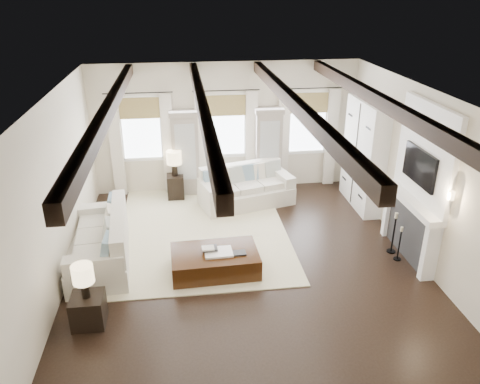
{
  "coord_description": "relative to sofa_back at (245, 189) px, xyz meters",
  "views": [
    {
      "loc": [
        -1.1,
        -7.37,
        4.86
      ],
      "look_at": [
        -0.03,
        0.86,
        1.15
      ],
      "focal_mm": 35.0,
      "sensor_mm": 36.0,
      "label": 1
    }
  ],
  "objects": [
    {
      "name": "book_loose",
      "position": [
        -0.53,
        -2.95,
        0.05
      ],
      "size": [
        0.25,
        0.19,
        0.03
      ],
      "primitive_type": "cube",
      "rotation": [
        0.0,
        0.0,
        0.03
      ],
      "color": "#262628",
      "rests_on": "ottoman"
    },
    {
      "name": "tray",
      "position": [
        -0.9,
        -2.89,
        0.05
      ],
      "size": [
        0.51,
        0.4,
        0.04
      ],
      "primitive_type": "cube",
      "rotation": [
        0.0,
        0.0,
        0.03
      ],
      "color": "white",
      "rests_on": "ottoman"
    },
    {
      "name": "side_table_front",
      "position": [
        -3.02,
        -4.02,
        -0.13
      ],
      "size": [
        0.5,
        0.5,
        0.5
      ],
      "primitive_type": "cube",
      "color": "black",
      "rests_on": "ground"
    },
    {
      "name": "book_lower",
      "position": [
        -1.04,
        -2.8,
        0.09
      ],
      "size": [
        0.27,
        0.21,
        0.04
      ],
      "primitive_type": "cube",
      "rotation": [
        0.0,
        0.0,
        0.03
      ],
      "color": "#262628",
      "rests_on": "tray"
    },
    {
      "name": "lamp_front",
      "position": [
        -3.02,
        -4.02,
        0.5
      ],
      "size": [
        0.32,
        0.32,
        0.56
      ],
      "color": "black",
      "rests_on": "side_table_front"
    },
    {
      "name": "side_table_back",
      "position": [
        -1.65,
        0.51,
        -0.08
      ],
      "size": [
        0.4,
        0.4,
        0.6
      ],
      "primitive_type": "cube",
      "color": "black",
      "rests_on": "ground"
    },
    {
      "name": "sofa_left",
      "position": [
        -3.02,
        -2.23,
        0.02
      ],
      "size": [
        1.24,
        2.4,
        0.99
      ],
      "color": "silver",
      "rests_on": "ground"
    },
    {
      "name": "book_upper",
      "position": [
        -1.08,
        -2.85,
        0.13
      ],
      "size": [
        0.23,
        0.18,
        0.03
      ],
      "primitive_type": "cube",
      "rotation": [
        0.0,
        0.0,
        0.03
      ],
      "color": "beige",
      "rests_on": "book_lower"
    },
    {
      "name": "room_shell",
      "position": [
        0.4,
        -1.85,
        1.51
      ],
      "size": [
        6.54,
        7.54,
        3.22
      ],
      "color": "beige",
      "rests_on": "ground"
    },
    {
      "name": "sofa_back",
      "position": [
        0.0,
        0.0,
        0.0
      ],
      "size": [
        2.34,
        1.51,
        0.93
      ],
      "color": "silver",
      "rests_on": "ground"
    },
    {
      "name": "area_rug",
      "position": [
        -1.1,
        -1.18,
        -0.37
      ],
      "size": [
        3.51,
        4.71,
        0.02
      ],
      "primitive_type": "cube",
      "color": "beige",
      "rests_on": "ground"
    },
    {
      "name": "candlestick_far",
      "position": [
        2.55,
        -2.6,
        -0.02
      ],
      "size": [
        0.17,
        0.17,
        0.86
      ],
      "color": "black",
      "rests_on": "ground"
    },
    {
      "name": "candlestick_near",
      "position": [
        2.55,
        -2.88,
        -0.09
      ],
      "size": [
        0.14,
        0.14,
        0.7
      ],
      "color": "black",
      "rests_on": "ground"
    },
    {
      "name": "lamp_back",
      "position": [
        -1.65,
        0.51,
        0.64
      ],
      "size": [
        0.36,
        0.36,
        0.62
      ],
      "color": "black",
      "rests_on": "side_table_back"
    },
    {
      "name": "ottoman",
      "position": [
        -0.96,
        -2.83,
        -0.17
      ],
      "size": [
        1.6,
        1.03,
        0.41
      ],
      "primitive_type": "cube",
      "rotation": [
        0.0,
        0.0,
        0.03
      ],
      "color": "black",
      "rests_on": "ground"
    },
    {
      "name": "ground",
      "position": [
        -0.35,
        -2.74,
        -0.38
      ],
      "size": [
        7.5,
        7.5,
        0.0
      ],
      "primitive_type": "plane",
      "color": "black",
      "rests_on": "ground"
    }
  ]
}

